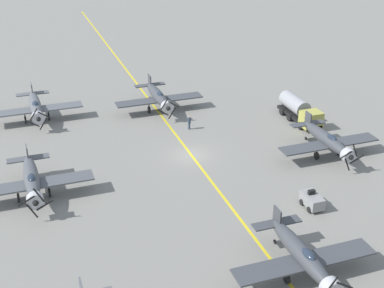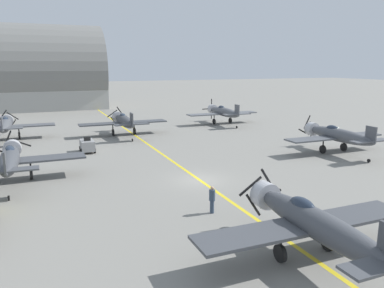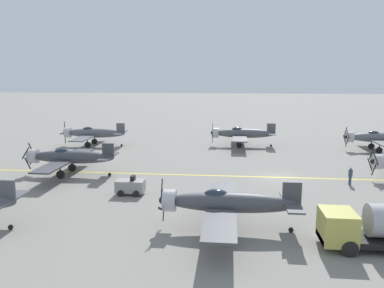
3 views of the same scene
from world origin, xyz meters
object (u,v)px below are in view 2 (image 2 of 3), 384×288
(ground_crew_walking, at_px, (212,198))
(hangar, at_px, (27,76))
(airplane_near_center, at_px, (311,222))
(airplane_far_center, at_px, (124,121))
(airplane_far_left, at_px, (5,125))
(tow_tractor, at_px, (87,145))
(airplane_mid_right, at_px, (337,135))
(airplane_mid_left, at_px, (10,159))
(airplane_far_right, at_px, (223,112))

(ground_crew_walking, xyz_separation_m, hangar, (-11.64, 71.06, 6.18))
(airplane_near_center, xyz_separation_m, airplane_far_center, (-1.09, 37.03, -0.00))
(airplane_far_left, bearing_deg, tow_tractor, -48.06)
(airplane_mid_right, relative_size, airplane_far_center, 1.00)
(tow_tractor, relative_size, hangar, 0.08)
(ground_crew_walking, bearing_deg, airplane_near_center, -75.37)
(airplane_mid_left, height_order, airplane_near_center, airplane_mid_left)
(airplane_far_left, distance_m, tow_tractor, 14.11)
(airplane_near_center, height_order, ground_crew_walking, airplane_near_center)
(airplane_mid_left, distance_m, airplane_far_center, 21.95)
(airplane_far_left, relative_size, airplane_near_center, 1.00)
(airplane_far_right, height_order, tow_tractor, airplane_far_right)
(airplane_mid_right, distance_m, hangar, 68.76)
(airplane_far_left, distance_m, airplane_mid_right, 40.57)
(airplane_mid_right, bearing_deg, airplane_far_left, 136.00)
(airplane_far_left, xyz_separation_m, hangar, (2.41, 38.90, 5.17))
(airplane_far_left, height_order, airplane_mid_left, airplane_mid_left)
(airplane_mid_left, height_order, ground_crew_walking, airplane_mid_left)
(airplane_far_center, height_order, tow_tractor, airplane_far_center)
(airplane_far_left, distance_m, airplane_far_center, 15.05)
(hangar, bearing_deg, tow_tractor, -82.72)
(airplane_far_right, distance_m, tow_tractor, 26.40)
(tow_tractor, xyz_separation_m, ground_crew_walking, (5.27, -21.19, 0.21))
(airplane_mid_left, xyz_separation_m, airplane_mid_right, (32.64, -1.99, 0.00))
(airplane_far_left, bearing_deg, airplane_mid_left, -82.30)
(airplane_mid_left, distance_m, airplane_near_center, 24.31)
(airplane_mid_right, relative_size, ground_crew_walking, 6.54)
(airplane_far_center, relative_size, hangar, 0.37)
(airplane_far_left, bearing_deg, airplane_far_center, -5.98)
(ground_crew_walking, bearing_deg, airplane_mid_left, 135.49)
(airplane_mid_left, bearing_deg, airplane_near_center, -41.10)
(airplane_mid_right, relative_size, hangar, 0.37)
(hangar, bearing_deg, airplane_near_center, -80.20)
(airplane_mid_left, xyz_separation_m, hangar, (0.87, 58.77, 5.17))
(tow_tractor, height_order, ground_crew_walking, ground_crew_walking)
(airplane_mid_left, relative_size, airplane_far_center, 1.00)
(airplane_near_center, bearing_deg, airplane_mid_left, 113.72)
(airplane_far_left, relative_size, tow_tractor, 4.62)
(airplane_near_center, bearing_deg, airplane_far_left, 99.38)
(airplane_near_center, height_order, hangar, hangar)
(airplane_far_right, relative_size, hangar, 0.37)
(tow_tractor, distance_m, ground_crew_walking, 21.84)
(airplane_mid_right, bearing_deg, hangar, 106.21)
(airplane_far_center, bearing_deg, airplane_far_left, -172.09)
(airplane_near_center, distance_m, tow_tractor, 29.39)
(airplane_mid_right, height_order, airplane_far_center, same)
(airplane_far_center, relative_size, tow_tractor, 4.62)
(airplane_near_center, height_order, tow_tractor, airplane_near_center)
(airplane_mid_right, distance_m, airplane_far_center, 27.41)
(airplane_far_right, xyz_separation_m, airplane_far_center, (-17.27, -3.72, 0.00))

